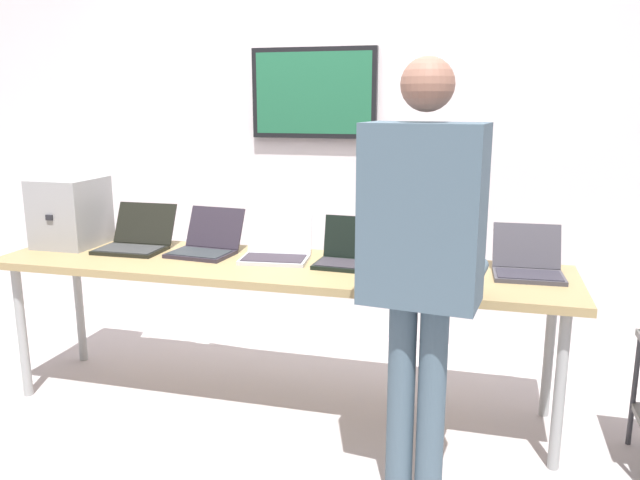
% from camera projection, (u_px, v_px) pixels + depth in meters
% --- Properties ---
extents(ground, '(8.00, 8.00, 0.04)m').
position_uv_depth(ground, '(278.00, 408.00, 3.36)').
color(ground, '#A59D9D').
extents(back_wall, '(8.00, 0.11, 2.44)m').
position_uv_depth(back_wall, '(329.00, 158.00, 4.16)').
color(back_wall, silver).
rests_on(back_wall, ground).
extents(workbench, '(2.96, 0.70, 0.79)m').
position_uv_depth(workbench, '(276.00, 273.00, 3.20)').
color(workbench, '#937B4F').
rests_on(workbench, ground).
extents(equipment_box, '(0.32, 0.37, 0.39)m').
position_uv_depth(equipment_box, '(71.00, 212.00, 3.56)').
color(equipment_box, gray).
rests_on(equipment_box, workbench).
extents(laptop_station_0, '(0.36, 0.36, 0.24)m').
position_uv_depth(laptop_station_0, '(136.00, 240.00, 3.48)').
color(laptop_station_0, black).
rests_on(laptop_station_0, workbench).
extents(laptop_station_1, '(0.36, 0.37, 0.23)m').
position_uv_depth(laptop_station_1, '(206.00, 244.00, 3.39)').
color(laptop_station_1, '#26212A').
rests_on(laptop_station_1, workbench).
extents(laptop_station_2, '(0.37, 0.32, 0.24)m').
position_uv_depth(laptop_station_2, '(276.00, 249.00, 3.27)').
color(laptop_station_2, '#AEAFB4').
rests_on(laptop_station_2, workbench).
extents(laptop_station_3, '(0.39, 0.29, 0.23)m').
position_uv_depth(laptop_station_3, '(355.00, 255.00, 3.14)').
color(laptop_station_3, black).
rests_on(laptop_station_3, workbench).
extents(laptop_station_4, '(0.32, 0.27, 0.24)m').
position_uv_depth(laptop_station_4, '(437.00, 260.00, 3.04)').
color(laptop_station_4, '#3A3340').
rests_on(laptop_station_4, workbench).
extents(laptop_station_5, '(0.33, 0.34, 0.22)m').
position_uv_depth(laptop_station_5, '(528.00, 264.00, 2.97)').
color(laptop_station_5, '#37353C').
rests_on(laptop_station_5, workbench).
extents(person, '(0.49, 0.63, 1.76)m').
position_uv_depth(person, '(422.00, 246.00, 2.34)').
color(person, '#435867').
rests_on(person, ground).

